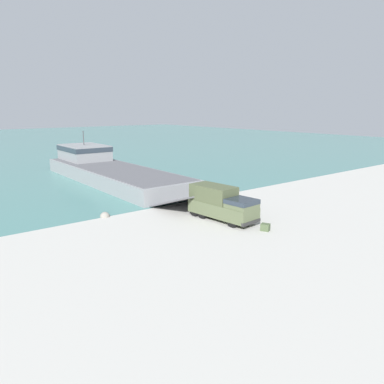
{
  "coord_description": "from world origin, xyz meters",
  "views": [
    {
      "loc": [
        -24.58,
        -29.28,
        10.74
      ],
      "look_at": [
        -0.05,
        1.89,
        1.83
      ],
      "focal_mm": 35.0,
      "sensor_mm": 36.0,
      "label": 1
    }
  ],
  "objects_px": {
    "landing_craft": "(107,169)",
    "mooring_bollard": "(223,194)",
    "moored_boat_b": "(91,153)",
    "soldier_on_ramp": "(251,210)",
    "cargo_crate": "(265,227)",
    "military_truck": "(222,203)"
  },
  "relations": [
    {
      "from": "moored_boat_b",
      "to": "cargo_crate",
      "type": "height_order",
      "value": "moored_boat_b"
    },
    {
      "from": "moored_boat_b",
      "to": "landing_craft",
      "type": "bearing_deg",
      "value": -114.92
    },
    {
      "from": "soldier_on_ramp",
      "to": "moored_boat_b",
      "type": "relative_size",
      "value": 0.28
    },
    {
      "from": "moored_boat_b",
      "to": "cargo_crate",
      "type": "xyz_separation_m",
      "value": [
        -9.86,
        -60.99,
        -0.22
      ]
    },
    {
      "from": "soldier_on_ramp",
      "to": "moored_boat_b",
      "type": "bearing_deg",
      "value": -163.31
    },
    {
      "from": "military_truck",
      "to": "mooring_bollard",
      "type": "bearing_deg",
      "value": 131.37
    },
    {
      "from": "military_truck",
      "to": "cargo_crate",
      "type": "relative_size",
      "value": 9.88
    },
    {
      "from": "soldier_on_ramp",
      "to": "mooring_bollard",
      "type": "distance_m",
      "value": 9.3
    },
    {
      "from": "landing_craft",
      "to": "military_truck",
      "type": "bearing_deg",
      "value": -91.14
    },
    {
      "from": "moored_boat_b",
      "to": "mooring_bollard",
      "type": "bearing_deg",
      "value": -101.04
    },
    {
      "from": "military_truck",
      "to": "moored_boat_b",
      "type": "bearing_deg",
      "value": 164.44
    },
    {
      "from": "moored_boat_b",
      "to": "mooring_bollard",
      "type": "relative_size",
      "value": 7.05
    },
    {
      "from": "military_truck",
      "to": "mooring_bollard",
      "type": "xyz_separation_m",
      "value": [
        6.47,
        6.75,
        -1.2
      ]
    },
    {
      "from": "soldier_on_ramp",
      "to": "cargo_crate",
      "type": "height_order",
      "value": "soldier_on_ramp"
    },
    {
      "from": "landing_craft",
      "to": "mooring_bollard",
      "type": "height_order",
      "value": "landing_craft"
    },
    {
      "from": "moored_boat_b",
      "to": "mooring_bollard",
      "type": "distance_m",
      "value": 49.46
    },
    {
      "from": "landing_craft",
      "to": "military_truck",
      "type": "height_order",
      "value": "landing_craft"
    },
    {
      "from": "landing_craft",
      "to": "military_truck",
      "type": "relative_size",
      "value": 5.07
    },
    {
      "from": "landing_craft",
      "to": "mooring_bollard",
      "type": "xyz_separation_m",
      "value": [
        5.72,
        -20.09,
        -1.18
      ]
    },
    {
      "from": "moored_boat_b",
      "to": "cargo_crate",
      "type": "relative_size",
      "value": 7.74
    },
    {
      "from": "soldier_on_ramp",
      "to": "cargo_crate",
      "type": "xyz_separation_m",
      "value": [
        -1.63,
        -3.35,
        -0.64
      ]
    },
    {
      "from": "landing_craft",
      "to": "soldier_on_ramp",
      "type": "distance_m",
      "value": 28.5
    }
  ]
}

